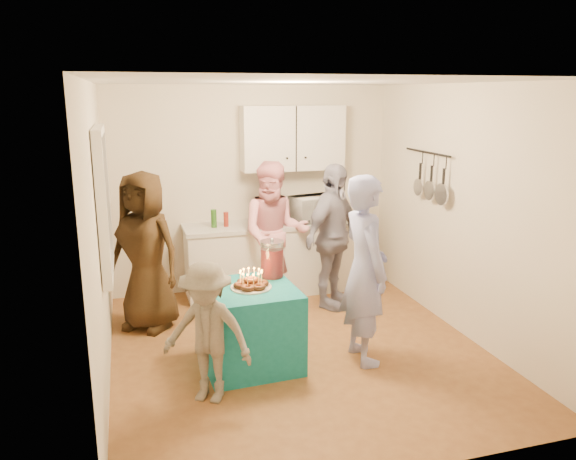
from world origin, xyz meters
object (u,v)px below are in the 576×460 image
object	(u,v)px
microwave	(314,208)
party_table	(249,326)
child_near_left	(207,333)
woman_back_center	(275,233)
woman_back_right	(332,237)
man_birthday	(365,270)
woman_back_left	(145,251)
counter	(273,260)
punch_jar	(272,260)

from	to	relation	value
microwave	party_table	bearing A→B (deg)	-137.14
party_table	child_near_left	bearing A→B (deg)	-131.35
microwave	woman_back_center	bearing A→B (deg)	-164.13
microwave	woman_back_right	xyz separation A→B (m)	(-0.00, -0.68, -0.21)
man_birthday	woman_back_left	bearing A→B (deg)	54.43
party_table	woman_back_right	size ratio (longest dim) A/B	0.49
counter	woman_back_center	size ratio (longest dim) A/B	1.28
party_table	woman_back_left	world-z (taller)	woman_back_left
punch_jar	woman_back_right	size ratio (longest dim) A/B	0.20
counter	child_near_left	distance (m)	2.68
punch_jar	child_near_left	xyz separation A→B (m)	(-0.75, -0.78, -0.33)
party_table	woman_back_center	xyz separation A→B (m)	(0.66, 1.53, 0.48)
counter	child_near_left	xyz separation A→B (m)	(-1.19, -2.39, 0.17)
punch_jar	party_table	bearing A→B (deg)	-139.11
woman_back_center	woman_back_right	size ratio (longest dim) A/B	1.00
woman_back_right	child_near_left	world-z (taller)	woman_back_right
punch_jar	woman_back_right	xyz separation A→B (m)	(0.98, 0.94, -0.07)
counter	woman_back_center	bearing A→B (deg)	-101.53
woman_back_center	child_near_left	size ratio (longest dim) A/B	1.44
woman_back_right	man_birthday	bearing A→B (deg)	-136.34
counter	woman_back_right	bearing A→B (deg)	-51.40
counter	man_birthday	world-z (taller)	man_birthday
party_table	woman_back_right	distance (m)	1.80
woman_back_left	woman_back_right	size ratio (longest dim) A/B	1.00
party_table	woman_back_right	world-z (taller)	woman_back_right
party_table	man_birthday	distance (m)	1.20
party_table	woman_back_center	distance (m)	1.73
party_table	microwave	bearing A→B (deg)	55.65
microwave	party_table	size ratio (longest dim) A/B	0.67
counter	punch_jar	bearing A→B (deg)	-105.20
counter	punch_jar	distance (m)	1.74
counter	woman_back_left	world-z (taller)	woman_back_left
counter	party_table	bearing A→B (deg)	-111.37
counter	child_near_left	size ratio (longest dim) A/B	1.84
party_table	woman_back_center	size ratio (longest dim) A/B	0.49
counter	punch_jar	world-z (taller)	punch_jar
man_birthday	punch_jar	bearing A→B (deg)	59.35
counter	woman_back_left	xyz separation A→B (m)	(-1.60, -0.71, 0.43)
counter	man_birthday	bearing A→B (deg)	-80.68
microwave	punch_jar	bearing A→B (deg)	-134.16
microwave	punch_jar	xyz separation A→B (m)	(-0.98, -1.61, -0.14)
counter	child_near_left	bearing A→B (deg)	-116.50
man_birthday	woman_back_right	world-z (taller)	man_birthday
counter	party_table	size ratio (longest dim) A/B	2.59
woman_back_center	woman_back_right	bearing A→B (deg)	-15.90
party_table	woman_back_right	xyz separation A→B (m)	(1.27, 1.19, 0.48)
woman_back_right	child_near_left	distance (m)	2.45
punch_jar	woman_back_center	distance (m)	1.33
punch_jar	microwave	bearing A→B (deg)	58.64
punch_jar	man_birthday	distance (m)	0.90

